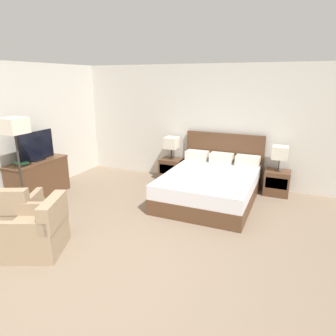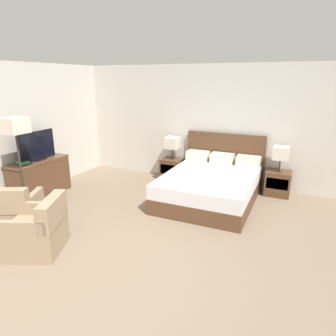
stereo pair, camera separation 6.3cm
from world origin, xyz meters
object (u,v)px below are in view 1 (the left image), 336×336
at_px(book_blue_cover, 22,163).
at_px(armchair_companion, 39,232).
at_px(floor_lamp, 15,132).
at_px(table_lamp_right, 280,153).
at_px(nightstand_left, 171,169).
at_px(nightstand_right, 277,183).
at_px(armchair_by_window, 14,214).
at_px(tv, 36,147).
at_px(bed, 211,185).
at_px(table_lamp_left, 172,143).
at_px(dresser, 39,178).
at_px(book_red_cover, 22,164).

xyz_separation_m(book_blue_cover, armchair_companion, (1.53, -1.14, -0.49)).
distance_m(book_blue_cover, floor_lamp, 0.78).
bearing_deg(table_lamp_right, armchair_companion, -128.36).
height_order(nightstand_left, floor_lamp, floor_lamp).
xyz_separation_m(nightstand_right, floor_lamp, (-3.94, -2.63, 1.16)).
height_order(table_lamp_right, armchair_companion, table_lamp_right).
xyz_separation_m(armchair_companion, floor_lamp, (-1.20, 0.83, 1.12)).
relative_size(nightstand_right, floor_lamp, 0.30).
distance_m(table_lamp_right, armchair_by_window, 4.79).
bearing_deg(tv, bed, 20.57).
bearing_deg(armchair_by_window, table_lamp_left, 69.02).
height_order(table_lamp_left, dresser, table_lamp_left).
bearing_deg(book_blue_cover, nightstand_left, 49.53).
bearing_deg(table_lamp_right, book_blue_cover, -151.48).
relative_size(bed, table_lamp_right, 4.26).
bearing_deg(floor_lamp, table_lamp_left, 57.92).
bearing_deg(table_lamp_left, nightstand_right, -0.04).
height_order(table_lamp_right, dresser, table_lamp_right).
height_order(bed, book_blue_cover, bed).
relative_size(bed, floor_lamp, 1.29).
bearing_deg(tv, floor_lamp, -63.94).
bearing_deg(table_lamp_left, bed, -34.03).
height_order(dresser, floor_lamp, floor_lamp).
bearing_deg(tv, book_blue_cover, -88.86).
bearing_deg(armchair_by_window, book_blue_cover, 130.40).
bearing_deg(book_blue_cover, floor_lamp, -43.79).
bearing_deg(book_blue_cover, table_lamp_right, 28.52).
xyz_separation_m(book_red_cover, floor_lamp, (0.33, -0.31, 0.66)).
height_order(nightstand_left, armchair_by_window, armchair_by_window).
distance_m(book_red_cover, armchair_by_window, 1.25).
bearing_deg(table_lamp_left, dresser, -135.15).
bearing_deg(book_blue_cover, bed, 26.33).
bearing_deg(armchair_companion, armchair_by_window, 161.21).
height_order(tv, book_red_cover, tv).
bearing_deg(book_blue_cover, armchair_by_window, -49.60).
bearing_deg(armchair_by_window, floor_lamp, 126.69).
bearing_deg(table_lamp_right, armchair_by_window, -137.71).
bearing_deg(dresser, book_blue_cover, -88.34).
bearing_deg(nightstand_right, armchair_by_window, -137.73).
xyz_separation_m(table_lamp_right, tv, (-4.27, -1.95, 0.14)).
height_order(table_lamp_left, armchair_companion, table_lamp_left).
bearing_deg(nightstand_right, tv, -155.52).
distance_m(nightstand_right, tv, 4.75).
height_order(bed, armchair_by_window, bed).
xyz_separation_m(bed, floor_lamp, (-2.79, -1.86, 1.11)).
relative_size(nightstand_left, nightstand_right, 1.00).
distance_m(nightstand_right, armchair_by_window, 4.75).
xyz_separation_m(bed, nightstand_right, (1.14, 0.77, -0.05)).
relative_size(nightstand_left, book_blue_cover, 2.08).
bearing_deg(floor_lamp, book_red_cover, 136.64).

